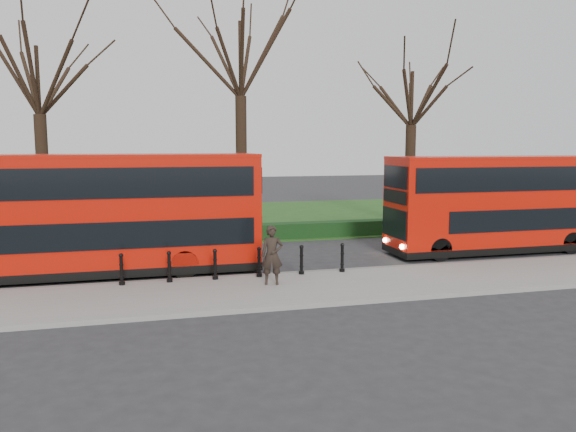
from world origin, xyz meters
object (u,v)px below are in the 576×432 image
object	(u,v)px
bollard_row	(237,264)
bus_lead	(105,215)
pedestrian	(272,255)
bus_rear	(505,204)

from	to	relation	value
bollard_row	bus_lead	size ratio (longest dim) A/B	0.71
bus_lead	pedestrian	size ratio (longest dim) A/B	5.63
pedestrian	bus_lead	bearing A→B (deg)	161.51
bollard_row	pedestrian	xyz separation A→B (m)	(0.96, -1.17, 0.48)
bus_lead	bollard_row	bearing A→B (deg)	-26.27
bollard_row	pedestrian	distance (m)	1.58
bus_rear	bus_lead	bearing A→B (deg)	-179.03
bus_lead	bus_rear	world-z (taller)	bus_lead
bollard_row	bus_lead	distance (m)	5.15
bus_rear	bollard_row	bearing A→B (deg)	-168.70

